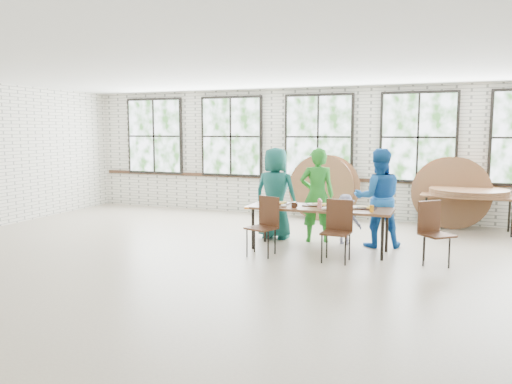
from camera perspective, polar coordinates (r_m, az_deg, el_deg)
room at (r=11.69m, az=7.14°, el=6.04°), size 12.00×12.00×12.00m
dining_table at (r=8.44m, az=7.25°, el=-2.07°), size 2.40×0.81×0.74m
chair_near_left at (r=8.12m, az=1.06°, el=-3.30°), size 0.54×0.53×0.95m
chair_near_right at (r=7.86m, az=9.33°, el=-3.74°), size 0.44×0.42×0.95m
chair_spare at (r=8.07m, az=19.57°, el=-3.78°), size 0.58×0.58×0.95m
adult_teal at (r=9.31m, az=2.25°, el=-0.15°), size 0.87×0.60×1.71m
adult_green at (r=9.09m, az=6.99°, el=-0.36°), size 0.72×0.58×1.71m
toddler at (r=9.04m, az=10.15°, el=-3.08°), size 0.61×0.39×0.89m
adult_blue at (r=8.89m, az=13.78°, el=-0.67°), size 0.98×0.85×1.71m
storage_table at (r=10.80m, az=23.10°, el=-0.61°), size 1.83×0.81×0.74m
tabletop_clutter at (r=8.39m, az=7.72°, el=-1.60°), size 1.94×0.63×0.11m
round_tops_stacked at (r=10.79m, az=23.13°, el=0.01°), size 1.50×1.50×0.13m
round_tops_leaning at (r=11.17m, az=14.49°, el=0.21°), size 4.30×0.47×1.49m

